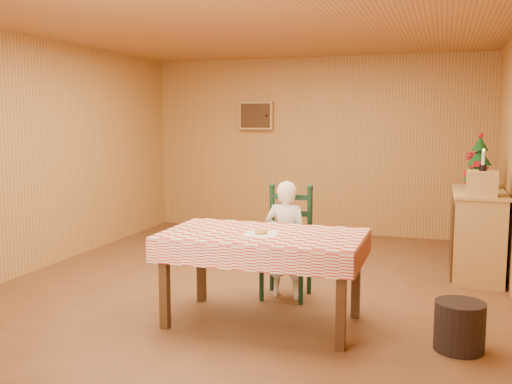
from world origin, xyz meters
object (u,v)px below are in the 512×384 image
at_px(ladder_chair, 288,244).
at_px(shelf_unit, 476,233).
at_px(seated_child, 286,240).
at_px(storage_bin, 459,326).
at_px(christmas_tree, 479,163).
at_px(dining_table, 263,243).
at_px(crate, 482,183).

xyz_separation_m(ladder_chair, shelf_unit, (1.76, 1.38, -0.04)).
distance_m(seated_child, storage_bin, 1.80).
distance_m(ladder_chair, christmas_tree, 2.51).
bearing_deg(christmas_tree, dining_table, -126.31).
height_order(seated_child, christmas_tree, christmas_tree).
height_order(ladder_chair, shelf_unit, ladder_chair).
xyz_separation_m(shelf_unit, storage_bin, (-0.21, -2.25, -0.28)).
distance_m(crate, christmas_tree, 0.67).
height_order(crate, christmas_tree, christmas_tree).
bearing_deg(storage_bin, seated_child, 152.10).
relative_size(dining_table, seated_child, 1.47).
distance_m(shelf_unit, crate, 0.71).
bearing_deg(ladder_chair, dining_table, -90.00).
height_order(dining_table, storage_bin, dining_table).
bearing_deg(ladder_chair, shelf_unit, 37.94).
height_order(dining_table, seated_child, seated_child).
xyz_separation_m(dining_table, christmas_tree, (1.77, 2.41, 0.52)).
xyz_separation_m(crate, storage_bin, (-0.22, -1.85, -0.87)).
bearing_deg(storage_bin, ladder_chair, 150.49).
xyz_separation_m(dining_table, crate, (1.77, 1.76, 0.37)).
bearing_deg(shelf_unit, dining_table, -129.21).
distance_m(crate, storage_bin, 2.06).
bearing_deg(seated_child, shelf_unit, -140.93).
relative_size(crate, storage_bin, 0.82).
bearing_deg(christmas_tree, seated_child, -136.51).
xyz_separation_m(ladder_chair, storage_bin, (1.55, -0.88, -0.32)).
bearing_deg(shelf_unit, christmas_tree, 88.02).
bearing_deg(storage_bin, christmas_tree, 84.97).
relative_size(christmas_tree, storage_bin, 1.69).
bearing_deg(shelf_unit, storage_bin, -95.36).
relative_size(seated_child, crate, 3.75).
height_order(seated_child, crate, crate).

